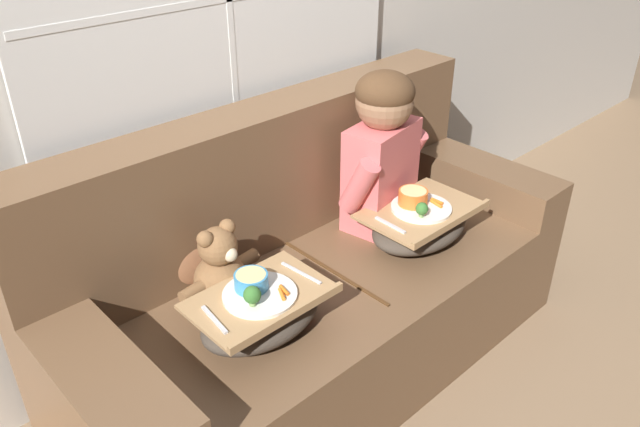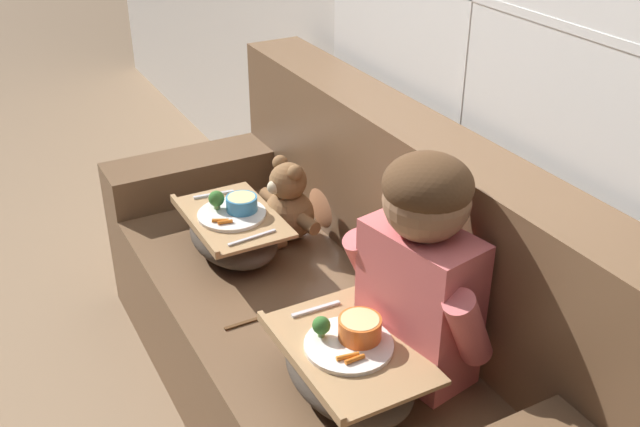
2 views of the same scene
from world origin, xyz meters
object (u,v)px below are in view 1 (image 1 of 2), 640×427
Objects in this scene: throw_pillow_behind_teddy at (191,244)px; teddy_bear at (221,271)px; couch at (311,283)px; lap_tray_child at (420,223)px; child_figure at (382,143)px; lap_tray_teddy at (261,312)px; throw_pillow_behind_child at (350,174)px.

throw_pillow_behind_teddy reaches higher than teddy_bear.
teddy_bear is (-0.39, 0.01, 0.24)m from couch.
lap_tray_child is (0.39, -0.20, 0.19)m from couch.
teddy_bear is 0.81m from lap_tray_child.
teddy_bear is at bearing 178.31° from couch.
couch is 6.45× the size of throw_pillow_behind_teddy.
lap_tray_teddy is (-0.78, -0.21, -0.27)m from child_figure.
couch reaches higher than lap_tray_teddy.
throw_pillow_behind_teddy reaches higher than lap_tray_teddy.
throw_pillow_behind_child is 0.77× the size of lap_tray_teddy.
child_figure is at bearing 2.12° from couch.
throw_pillow_behind_child reaches higher than lap_tray_teddy.
couch reaches higher than throw_pillow_behind_teddy.
child_figure is 0.34m from lap_tray_child.
teddy_bear is (-0.78, -0.17, -0.02)m from throw_pillow_behind_child.
throw_pillow_behind_child is 1.07× the size of throw_pillow_behind_teddy.
couch is at bearing -177.88° from child_figure.
throw_pillow_behind_teddy is at bearing 167.77° from child_figure.
throw_pillow_behind_child is 0.26m from child_figure.
lap_tray_teddy is (-0.78, -0.38, -0.07)m from throw_pillow_behind_child.
couch is 3.17× the size of child_figure.
throw_pillow_behind_child is at bearing 25.22° from couch.
child_figure is at bearing -12.23° from throw_pillow_behind_teddy.
teddy_bear is at bearing -179.78° from child_figure.
throw_pillow_behind_teddy is (-0.78, 0.00, 0.00)m from throw_pillow_behind_child.
lap_tray_teddy reaches higher than lap_tray_child.
throw_pillow_behind_child is 0.80m from teddy_bear.
lap_tray_child is 0.78m from lap_tray_teddy.
teddy_bear is 0.75× the size of lap_tray_teddy.
throw_pillow_behind_child is 0.73× the size of lap_tray_child.
teddy_bear is 0.21m from lap_tray_teddy.
couch is at bearing -1.69° from teddy_bear.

